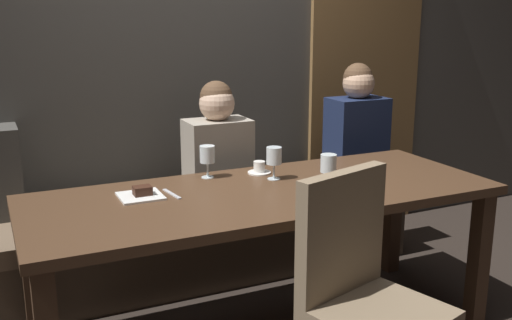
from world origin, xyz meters
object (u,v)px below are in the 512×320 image
Objects in this scene: wine_glass_far_left at (328,164)px; espresso_cup at (259,168)px; fork_on_table at (172,194)px; banquette_bench at (213,242)px; diner_bearded at (357,129)px; dessert_plate at (141,194)px; dining_table at (264,208)px; wine_glass_center_front at (274,157)px; diner_redhead at (218,149)px; wine_glass_near_right at (207,156)px; chair_near_side at (363,287)px.

wine_glass_far_left is 0.43m from espresso_cup.
espresso_cup is at bearing 9.40° from fork_on_table.
fork_on_table reaches higher than banquette_bench.
diner_bearded reaches higher than banquette_bench.
fork_on_table is at bearing -8.68° from dessert_plate.
espresso_cup reaches higher than banquette_bench.
dining_table is 2.78× the size of diner_bearded.
dining_table is 13.41× the size of wine_glass_center_front.
diner_redhead is 0.72m from fork_on_table.
espresso_cup is at bearing 69.41° from dining_table.
banquette_bench is at bearing 45.60° from dessert_plate.
wine_glass_near_right is 0.96× the size of fork_on_table.
diner_redhead is at bearing 61.83° from wine_glass_near_right.
wine_glass_center_front is 0.96× the size of fork_on_table.
wine_glass_center_front is at bearing -80.35° from diner_redhead.
banquette_bench is 15.24× the size of wine_glass_far_left.
wine_glass_center_front is at bearing -146.98° from diner_bearded.
diner_redhead is 4.45× the size of wine_glass_far_left.
espresso_cup is (0.11, 0.28, 0.11)m from dining_table.
diner_redhead is 0.92× the size of diner_bearded.
dining_table is 13.41× the size of wine_glass_near_right.
dining_table is 0.28m from wine_glass_center_front.
diner_redhead is at bearing 87.24° from dining_table.
diner_redhead is at bearing -177.98° from diner_bearded.
diner_redhead is at bearing 108.00° from wine_glass_far_left.
wine_glass_far_left reaches higher than fork_on_table.
fork_on_table is at bearing 119.19° from chair_near_side.
chair_near_side is at bearing -77.97° from wine_glass_near_right.
wine_glass_near_right reaches higher than espresso_cup.
banquette_bench is 0.84m from wine_glass_center_front.
wine_glass_near_right is 0.86× the size of dessert_plate.
fork_on_table is at bearing -156.91° from diner_bearded.
diner_bearded is at bearing 1.19° from banquette_bench.
fork_on_table is (-0.41, 0.12, 0.09)m from dining_table.
diner_bearded is at bearing 2.02° from diner_redhead.
fork_on_table is (-0.25, -0.20, -0.11)m from wine_glass_near_right.
wine_glass_far_left is at bearing -56.49° from wine_glass_center_front.
wine_glass_far_left is (0.45, -0.41, 0.00)m from wine_glass_near_right.
banquette_bench is 1.05m from wine_glass_far_left.
diner_bearded is (1.00, 0.02, 0.60)m from banquette_bench.
wine_glass_far_left reaches higher than espresso_cup.
diner_redhead is at bearing 43.23° from dessert_plate.
wine_glass_far_left is at bearing -131.18° from diner_bearded.
wine_glass_near_right is at bearing 30.58° from fork_on_table.
chair_near_side is 1.43m from diner_redhead.
chair_near_side is 5.76× the size of fork_on_table.
chair_near_side is 0.98m from fork_on_table.
dessert_plate is 0.14m from fork_on_table.
chair_near_side is 1.24× the size of diner_bearded.
dessert_plate is at bearing 163.13° from fork_on_table.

